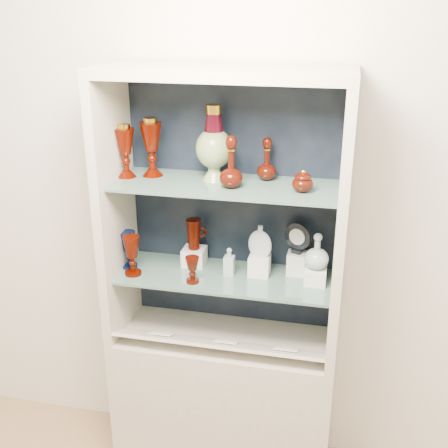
% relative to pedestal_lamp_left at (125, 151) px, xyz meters
% --- Properties ---
extents(wall_back, '(3.50, 0.02, 2.80)m').
position_rel_pedestal_lamp_left_xyz_m(wall_back, '(0.43, 0.19, -0.18)').
color(wall_back, silver).
rests_on(wall_back, ground).
extents(cabinet_base, '(1.00, 0.40, 0.75)m').
position_rel_pedestal_lamp_left_xyz_m(cabinet_base, '(0.43, -0.03, -1.21)').
color(cabinet_base, '#BBB19F').
rests_on(cabinet_base, ground).
extents(cabinet_back_panel, '(0.98, 0.02, 1.15)m').
position_rel_pedestal_lamp_left_xyz_m(cabinet_back_panel, '(0.43, 0.16, -0.26)').
color(cabinet_back_panel, black).
rests_on(cabinet_back_panel, cabinet_base).
extents(cabinet_side_left, '(0.04, 0.40, 1.15)m').
position_rel_pedestal_lamp_left_xyz_m(cabinet_side_left, '(-0.05, -0.03, -0.26)').
color(cabinet_side_left, '#BBB19F').
rests_on(cabinet_side_left, cabinet_base).
extents(cabinet_side_right, '(0.04, 0.40, 1.15)m').
position_rel_pedestal_lamp_left_xyz_m(cabinet_side_right, '(0.91, -0.03, -0.26)').
color(cabinet_side_right, '#BBB19F').
rests_on(cabinet_side_right, cabinet_base).
extents(cabinet_top_cap, '(1.00, 0.40, 0.04)m').
position_rel_pedestal_lamp_left_xyz_m(cabinet_top_cap, '(0.43, -0.03, 0.34)').
color(cabinet_top_cap, '#BBB19F').
rests_on(cabinet_top_cap, cabinet_side_left).
extents(shelf_lower, '(0.92, 0.34, 0.01)m').
position_rel_pedestal_lamp_left_xyz_m(shelf_lower, '(0.43, -0.01, -0.54)').
color(shelf_lower, slate).
rests_on(shelf_lower, cabinet_side_left).
extents(shelf_upper, '(0.92, 0.34, 0.01)m').
position_rel_pedestal_lamp_left_xyz_m(shelf_upper, '(0.43, -0.01, -0.12)').
color(shelf_upper, slate).
rests_on(shelf_upper, cabinet_side_left).
extents(label_ledge, '(0.92, 0.17, 0.09)m').
position_rel_pedestal_lamp_left_xyz_m(label_ledge, '(0.43, -0.14, -0.80)').
color(label_ledge, '#BBB19F').
rests_on(label_ledge, cabinet_base).
extents(label_card_0, '(0.10, 0.06, 0.03)m').
position_rel_pedestal_lamp_left_xyz_m(label_card_0, '(0.72, -0.14, -0.79)').
color(label_card_0, white).
rests_on(label_card_0, label_ledge).
extents(label_card_1, '(0.10, 0.06, 0.03)m').
position_rel_pedestal_lamp_left_xyz_m(label_card_1, '(0.17, -0.14, -0.79)').
color(label_card_1, white).
rests_on(label_card_1, label_ledge).
extents(label_card_2, '(0.10, 0.06, 0.03)m').
position_rel_pedestal_lamp_left_xyz_m(label_card_2, '(0.46, -0.14, -0.79)').
color(label_card_2, white).
rests_on(label_card_2, label_ledge).
extents(pedestal_lamp_left, '(0.09, 0.09, 0.23)m').
position_rel_pedestal_lamp_left_xyz_m(pedestal_lamp_left, '(0.00, 0.00, 0.00)').
color(pedestal_lamp_left, '#430A00').
rests_on(pedestal_lamp_left, shelf_upper).
extents(pedestal_lamp_right, '(0.11, 0.11, 0.25)m').
position_rel_pedestal_lamp_left_xyz_m(pedestal_lamp_right, '(0.10, 0.04, 0.01)').
color(pedestal_lamp_right, '#430A00').
rests_on(pedestal_lamp_right, shelf_upper).
extents(enamel_urn, '(0.17, 0.17, 0.31)m').
position_rel_pedestal_lamp_left_xyz_m(enamel_urn, '(0.37, 0.04, 0.04)').
color(enamel_urn, '#084E17').
rests_on(enamel_urn, shelf_upper).
extents(ruby_decanter_a, '(0.10, 0.10, 0.24)m').
position_rel_pedestal_lamp_left_xyz_m(ruby_decanter_a, '(0.46, -0.05, 0.01)').
color(ruby_decanter_a, '#440F05').
rests_on(ruby_decanter_a, shelf_upper).
extents(ruby_decanter_b, '(0.11, 0.11, 0.19)m').
position_rel_pedestal_lamp_left_xyz_m(ruby_decanter_b, '(0.59, 0.08, -0.02)').
color(ruby_decanter_b, '#440F05').
rests_on(ruby_decanter_b, shelf_upper).
extents(lidded_bowl, '(0.10, 0.10, 0.09)m').
position_rel_pedestal_lamp_left_xyz_m(lidded_bowl, '(0.75, -0.04, -0.07)').
color(lidded_bowl, '#440F05').
rests_on(lidded_bowl, shelf_upper).
extents(cobalt_goblet, '(0.09, 0.09, 0.17)m').
position_rel_pedestal_lamp_left_xyz_m(cobalt_goblet, '(-0.01, -0.02, -0.45)').
color(cobalt_goblet, '#06153F').
rests_on(cobalt_goblet, shelf_lower).
extents(ruby_goblet_tall, '(0.09, 0.09, 0.18)m').
position_rel_pedestal_lamp_left_xyz_m(ruby_goblet_tall, '(0.03, -0.08, -0.44)').
color(ruby_goblet_tall, '#430A00').
rests_on(ruby_goblet_tall, shelf_lower).
extents(ruby_goblet_small, '(0.07, 0.07, 0.12)m').
position_rel_pedestal_lamp_left_xyz_m(ruby_goblet_small, '(0.31, -0.10, -0.47)').
color(ruby_goblet_small, '#440F05').
rests_on(ruby_goblet_small, shelf_lower).
extents(riser_ruby_pitcher, '(0.10, 0.10, 0.08)m').
position_rel_pedestal_lamp_left_xyz_m(riser_ruby_pitcher, '(0.27, 0.07, -0.49)').
color(riser_ruby_pitcher, silver).
rests_on(riser_ruby_pitcher, shelf_lower).
extents(ruby_pitcher, '(0.12, 0.10, 0.14)m').
position_rel_pedestal_lamp_left_xyz_m(ruby_pitcher, '(0.27, 0.07, -0.38)').
color(ruby_pitcher, '#430A00').
rests_on(ruby_pitcher, riser_ruby_pitcher).
extents(clear_square_bottle, '(0.05, 0.05, 0.13)m').
position_rel_pedestal_lamp_left_xyz_m(clear_square_bottle, '(0.45, -0.00, -0.47)').
color(clear_square_bottle, '#9BAEB6').
rests_on(clear_square_bottle, shelf_lower).
extents(riser_flat_flask, '(0.09, 0.09, 0.09)m').
position_rel_pedestal_lamp_left_xyz_m(riser_flat_flask, '(0.58, 0.03, -0.49)').
color(riser_flat_flask, silver).
rests_on(riser_flat_flask, shelf_lower).
extents(flat_flask, '(0.11, 0.06, 0.15)m').
position_rel_pedestal_lamp_left_xyz_m(flat_flask, '(0.58, 0.03, -0.37)').
color(flat_flask, silver).
rests_on(flat_flask, riser_flat_flask).
extents(riser_clear_round_decanter, '(0.09, 0.09, 0.07)m').
position_rel_pedestal_lamp_left_xyz_m(riser_clear_round_decanter, '(0.82, -0.00, -0.50)').
color(riser_clear_round_decanter, silver).
rests_on(riser_clear_round_decanter, shelf_lower).
extents(clear_round_decanter, '(0.12, 0.12, 0.15)m').
position_rel_pedestal_lamp_left_xyz_m(clear_round_decanter, '(0.82, -0.00, -0.39)').
color(clear_round_decanter, '#9BAEB6').
rests_on(clear_round_decanter, riser_clear_round_decanter).
extents(riser_cameo_medallion, '(0.08, 0.08, 0.10)m').
position_rel_pedestal_lamp_left_xyz_m(riser_cameo_medallion, '(0.73, 0.08, -0.48)').
color(riser_cameo_medallion, silver).
rests_on(riser_cameo_medallion, shelf_lower).
extents(cameo_medallion, '(0.13, 0.09, 0.14)m').
position_rel_pedestal_lamp_left_xyz_m(cameo_medallion, '(0.73, 0.08, -0.36)').
color(cameo_medallion, black).
rests_on(cameo_medallion, riser_cameo_medallion).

